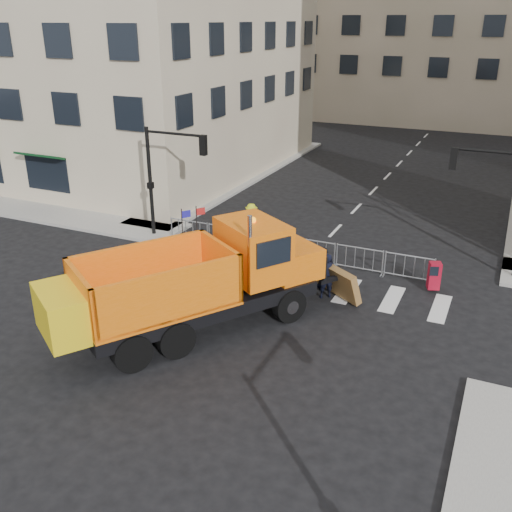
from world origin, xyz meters
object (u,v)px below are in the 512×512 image
at_px(plow_truck, 192,281).
at_px(newspaper_box, 434,276).
at_px(worker, 251,220).
at_px(cop_b, 292,273).
at_px(cop_c, 324,268).
at_px(cop_a, 326,276).

distance_m(plow_truck, newspaper_box, 9.71).
distance_m(plow_truck, worker, 9.28).
bearing_deg(cop_b, cop_c, -113.09).
xyz_separation_m(plow_truck, cop_c, (2.97, 5.13, -1.03)).
distance_m(plow_truck, cop_a, 5.54).
bearing_deg(worker, cop_b, -64.86).
relative_size(cop_a, worker, 1.14).
xyz_separation_m(cop_c, worker, (-4.99, 3.88, 0.09)).
height_order(plow_truck, cop_b, plow_truck).
xyz_separation_m(cop_b, newspaper_box, (4.99, 2.62, -0.26)).
relative_size(plow_truck, newspaper_box, 9.82).
height_order(cop_a, worker, cop_a).
bearing_deg(worker, cop_a, -55.03).
distance_m(cop_b, worker, 6.49).
bearing_deg(newspaper_box, plow_truck, -157.87).
relative_size(cop_c, newspaper_box, 1.58).
relative_size(cop_a, newspaper_box, 1.67).
distance_m(cop_c, worker, 6.32).
relative_size(plow_truck, cop_b, 5.63).
distance_m(cop_a, worker, 7.10).
height_order(cop_a, cop_b, cop_b).
height_order(cop_a, newspaper_box, cop_a).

